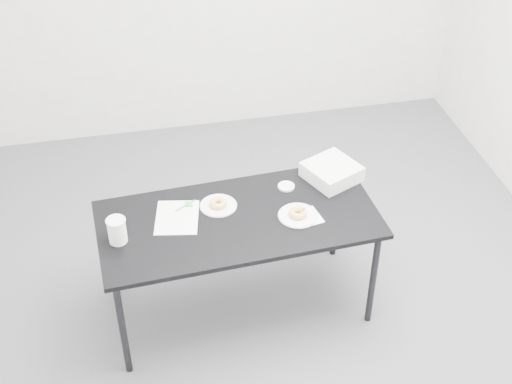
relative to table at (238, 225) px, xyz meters
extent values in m
plane|color=#49494E|center=(0.08, 0.02, -0.62)|extent=(4.00, 4.00, 0.00)
cube|color=black|center=(0.00, 0.00, 0.04)|extent=(1.51, 0.78, 0.03)
cylinder|color=black|center=(-0.66, -0.33, -0.30)|extent=(0.04, 0.04, 0.65)
cylinder|color=black|center=(-0.70, 0.25, -0.30)|extent=(0.04, 0.04, 0.65)
cylinder|color=black|center=(0.70, -0.25, -0.30)|extent=(0.04, 0.04, 0.65)
cylinder|color=black|center=(0.66, 0.33, -0.30)|extent=(0.04, 0.04, 0.65)
cube|color=white|center=(-0.32, 0.07, 0.05)|extent=(0.27, 0.32, 0.00)
cube|color=green|center=(-0.24, 0.16, 0.05)|extent=(0.05, 0.05, 0.00)
cylinder|color=#0D998E|center=(-0.26, 0.15, 0.06)|extent=(0.12, 0.08, 0.01)
cube|color=white|center=(0.35, -0.07, 0.05)|extent=(0.17, 0.17, 0.00)
cylinder|color=white|center=(0.31, -0.05, 0.06)|extent=(0.21, 0.21, 0.01)
torus|color=#D88D44|center=(0.31, -0.05, 0.08)|extent=(0.10, 0.10, 0.03)
cylinder|color=white|center=(-0.09, 0.12, 0.05)|extent=(0.20, 0.20, 0.01)
torus|color=#D88D44|center=(-0.09, 0.12, 0.07)|extent=(0.10, 0.10, 0.03)
cylinder|color=white|center=(-0.63, -0.06, 0.12)|extent=(0.09, 0.09, 0.14)
cylinder|color=white|center=(0.31, 0.20, 0.06)|extent=(0.09, 0.09, 0.01)
cube|color=silver|center=(0.58, 0.24, 0.10)|extent=(0.35, 0.35, 0.09)
camera|label=1|loc=(-0.51, -2.85, 2.45)|focal=50.00mm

